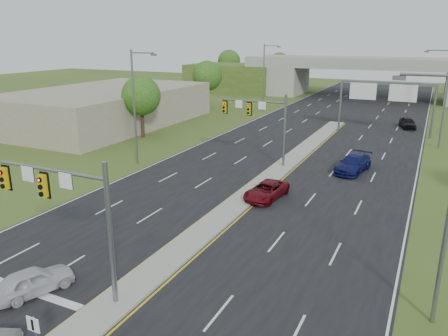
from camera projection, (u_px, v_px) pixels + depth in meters
name	position (u px, v px, depth m)	size (l,w,h in m)	color
ground	(116.00, 304.00, 20.62)	(240.00, 240.00, 0.00)	#3B4F1C
road	(310.00, 145.00, 50.82)	(24.00, 160.00, 0.02)	black
median	(276.00, 172.00, 40.44)	(2.00, 54.00, 0.16)	gray
lane_markings	(289.00, 157.00, 45.81)	(23.72, 160.00, 0.01)	gold
signal_mast_near	(69.00, 204.00, 20.13)	(6.62, 0.60, 7.00)	slate
signal_mast_far	(262.00, 117.00, 41.70)	(6.62, 0.60, 7.00)	slate
keep_right_sign	(35.00, 333.00, 16.27)	(0.60, 0.13, 2.20)	slate
sign_gantry	(385.00, 93.00, 55.10)	(11.58, 0.44, 6.67)	slate
overpass	(369.00, 81.00, 88.63)	(80.00, 14.00, 8.10)	gray
lightpole_l_mid	(136.00, 102.00, 41.63)	(2.85, 0.25, 11.00)	slate
lightpole_l_far	(265.00, 75.00, 71.83)	(2.85, 0.25, 11.00)	slate
lightpole_r_near	(447.00, 192.00, 17.66)	(2.85, 0.25, 11.00)	slate
lightpole_r_far	(444.00, 94.00, 47.86)	(2.85, 0.25, 11.00)	slate
tree_l_near	(141.00, 96.00, 53.30)	(4.80, 4.80, 7.60)	#382316
tree_l_mid	(207.00, 76.00, 76.44)	(5.20, 5.20, 8.12)	#382316
tree_back_a	(229.00, 61.00, 115.81)	(6.00, 6.00, 8.85)	#382316
tree_back_b	(279.00, 64.00, 110.10)	(5.60, 5.60, 8.32)	#382316
commercial_building	(106.00, 107.00, 62.54)	(18.00, 30.00, 5.00)	gray
car_white	(33.00, 281.00, 21.32)	(1.57, 3.90, 1.33)	silver
car_far_a	(266.00, 191.00, 33.85)	(2.14, 4.65, 1.29)	#5D0910
car_far_b	(353.00, 164.00, 40.51)	(2.16, 5.31, 1.54)	#0C1049
car_far_c	(408.00, 123.00, 60.11)	(1.71, 4.24, 1.45)	black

